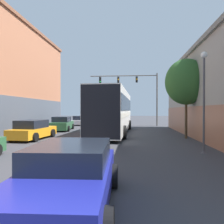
# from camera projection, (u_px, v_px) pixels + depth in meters

# --- Properties ---
(lane_center_line) EXTENTS (0.14, 44.74, 0.01)m
(lane_center_line) POSITION_uv_depth(u_px,v_px,m) (95.00, 136.00, 17.45)
(lane_center_line) COLOR silver
(lane_center_line) RESTS_ON ground_plane
(bus) EXTENTS (3.22, 13.05, 3.76)m
(bus) POSITION_uv_depth(u_px,v_px,m) (113.00, 110.00, 19.79)
(bus) COLOR silver
(bus) RESTS_ON ground_plane
(hatchback_foreground) EXTENTS (2.15, 4.27, 1.35)m
(hatchback_foreground) POSITION_uv_depth(u_px,v_px,m) (69.00, 177.00, 4.68)
(hatchback_foreground) COLOR navy
(hatchback_foreground) RESTS_ON ground_plane
(parked_car_left_near) EXTENTS (2.37, 4.80, 1.43)m
(parked_car_left_near) POSITION_uv_depth(u_px,v_px,m) (62.00, 124.00, 22.64)
(parked_car_left_near) COLOR #285633
(parked_car_left_near) RESTS_ON ground_plane
(parked_car_left_far) EXTENTS (2.23, 3.96, 1.29)m
(parked_car_left_far) POSITION_uv_depth(u_px,v_px,m) (81.00, 121.00, 30.53)
(parked_car_left_far) COLOR silver
(parked_car_left_far) RESTS_ON ground_plane
(parked_car_left_distant) EXTENTS (2.18, 4.41, 1.39)m
(parked_car_left_distant) POSITION_uv_depth(u_px,v_px,m) (33.00, 130.00, 15.72)
(parked_car_left_distant) COLOR orange
(parked_car_left_distant) RESTS_ON ground_plane
(traffic_signal_gantry) EXTENTS (9.13, 0.36, 7.05)m
(traffic_signal_gantry) POSITION_uv_depth(u_px,v_px,m) (135.00, 87.00, 29.40)
(traffic_signal_gantry) COLOR #514C47
(traffic_signal_gantry) RESTS_ON ground_plane
(street_lamp) EXTENTS (0.32, 0.32, 4.91)m
(street_lamp) POSITION_uv_depth(u_px,v_px,m) (204.00, 94.00, 10.48)
(street_lamp) COLOR #47474C
(street_lamp) RESTS_ON ground_plane
(street_tree_near) EXTENTS (3.09, 2.78, 5.89)m
(street_tree_near) POSITION_uv_depth(u_px,v_px,m) (186.00, 82.00, 16.13)
(street_tree_near) COLOR #4C3823
(street_tree_near) RESTS_ON ground_plane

